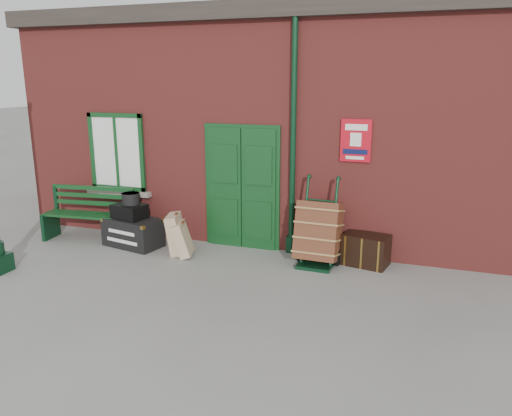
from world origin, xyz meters
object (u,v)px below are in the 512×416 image
at_px(porter_trolley, 318,232).
at_px(dark_trunk, 366,250).
at_px(houdini_trunk, 133,232).
at_px(bench, 90,213).

xyz_separation_m(porter_trolley, dark_trunk, (0.77, 0.23, -0.30)).
relative_size(houdini_trunk, dark_trunk, 1.45).
relative_size(bench, porter_trolley, 1.22).
distance_m(houdini_trunk, dark_trunk, 4.25).
height_order(bench, dark_trunk, bench).
bearing_deg(bench, houdini_trunk, -9.89).
height_order(houdini_trunk, dark_trunk, houdini_trunk).
bearing_deg(dark_trunk, porter_trolley, -151.63).
relative_size(porter_trolley, dark_trunk, 1.99).
distance_m(porter_trolley, dark_trunk, 0.86).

